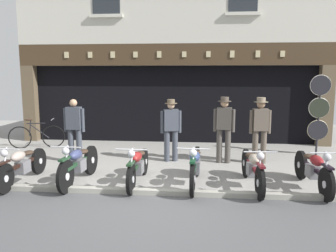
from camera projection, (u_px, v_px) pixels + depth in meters
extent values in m
cube|color=gray|center=(172.00, 145.00, 11.53)|extent=(22.36, 10.00, 0.08)
cube|color=#A09E92|center=(151.00, 194.00, 6.68)|extent=(22.36, 0.16, 0.18)
cube|color=black|center=(177.00, 100.00, 13.59)|extent=(9.53, 4.00, 2.60)
cube|color=brown|center=(31.00, 104.00, 11.97)|extent=(0.44, 0.36, 2.60)
cube|color=brown|center=(325.00, 106.00, 11.05)|extent=(0.44, 0.36, 2.60)
cube|color=#23282D|center=(173.00, 100.00, 11.85)|extent=(9.11, 0.03, 2.18)
cube|color=#3E2E1D|center=(172.00, 55.00, 11.20)|extent=(10.36, 0.24, 0.70)
cube|color=#C6B789|center=(66.00, 55.00, 11.39)|extent=(0.14, 0.03, 0.20)
cube|color=#C6B789|center=(90.00, 55.00, 11.32)|extent=(0.14, 0.03, 0.19)
cube|color=#C6B789|center=(113.00, 55.00, 11.25)|extent=(0.14, 0.03, 0.21)
cube|color=#C6B789|center=(135.00, 55.00, 11.18)|extent=(0.14, 0.03, 0.19)
cube|color=#C6B789|center=(159.00, 54.00, 11.10)|extent=(0.14, 0.03, 0.21)
cube|color=#C6B789|center=(184.00, 54.00, 11.03)|extent=(0.14, 0.03, 0.18)
cube|color=#C6B789|center=(208.00, 54.00, 10.96)|extent=(0.14, 0.03, 0.19)
cube|color=#C6B789|center=(232.00, 54.00, 10.89)|extent=(0.14, 0.03, 0.22)
cube|color=#C6B789|center=(258.00, 54.00, 10.81)|extent=(0.14, 0.03, 0.21)
cube|color=#C6B789|center=(283.00, 54.00, 10.74)|extent=(0.14, 0.03, 0.19)
cube|color=beige|center=(106.00, 16.00, 11.04)|extent=(1.10, 0.12, 0.10)
cube|color=beige|center=(243.00, 14.00, 10.64)|extent=(1.10, 0.12, 0.10)
cylinder|color=black|center=(4.00, 179.00, 6.68)|extent=(0.08, 0.61, 0.61)
cylinder|color=silver|center=(4.00, 179.00, 6.68)|extent=(0.10, 0.14, 0.13)
cylinder|color=black|center=(39.00, 161.00, 8.04)|extent=(0.09, 0.61, 0.61)
cylinder|color=silver|center=(39.00, 161.00, 8.04)|extent=(0.11, 0.14, 0.13)
cube|color=black|center=(23.00, 164.00, 7.34)|extent=(0.10, 1.27, 0.07)
cube|color=slate|center=(23.00, 167.00, 7.35)|extent=(0.21, 0.32, 0.26)
ellipsoid|color=#AD9B8F|center=(18.00, 156.00, 7.15)|extent=(0.23, 0.46, 0.20)
ellipsoid|color=#38281E|center=(28.00, 153.00, 7.56)|extent=(0.21, 0.30, 0.10)
cube|color=black|center=(3.00, 163.00, 6.63)|extent=(0.11, 0.36, 0.04)
sphere|color=silver|center=(4.00, 153.00, 6.66)|extent=(0.15, 0.15, 0.15)
cylinder|color=silver|center=(4.00, 149.00, 6.65)|extent=(0.62, 0.04, 0.02)
cylinder|color=silver|center=(4.00, 164.00, 6.67)|extent=(0.04, 0.25, 0.62)
cylinder|color=black|center=(65.00, 177.00, 6.70)|extent=(0.11, 0.68, 0.67)
cylinder|color=silver|center=(65.00, 177.00, 6.70)|extent=(0.11, 0.15, 0.15)
cylinder|color=black|center=(91.00, 160.00, 7.99)|extent=(0.12, 0.68, 0.67)
cylinder|color=silver|center=(91.00, 160.00, 7.99)|extent=(0.12, 0.15, 0.15)
cube|color=#1E3E25|center=(79.00, 162.00, 7.33)|extent=(0.15, 1.21, 0.07)
cube|color=slate|center=(79.00, 165.00, 7.34)|extent=(0.22, 0.33, 0.26)
ellipsoid|color=#373F66|center=(76.00, 155.00, 7.14)|extent=(0.25, 0.47, 0.20)
ellipsoid|color=#38281E|center=(83.00, 152.00, 7.53)|extent=(0.22, 0.31, 0.10)
cube|color=#1E3E25|center=(65.00, 159.00, 6.65)|extent=(0.12, 0.37, 0.04)
sphere|color=silver|center=(66.00, 151.00, 6.68)|extent=(0.15, 0.15, 0.15)
cylinder|color=silver|center=(65.00, 147.00, 6.67)|extent=(0.62, 0.06, 0.02)
cylinder|color=silver|center=(66.00, 162.00, 6.70)|extent=(0.05, 0.27, 0.61)
cylinder|color=black|center=(131.00, 179.00, 6.64)|extent=(0.09, 0.60, 0.60)
cylinder|color=silver|center=(131.00, 179.00, 6.64)|extent=(0.10, 0.13, 0.13)
cylinder|color=black|center=(144.00, 162.00, 7.99)|extent=(0.10, 0.60, 0.60)
cylinder|color=silver|center=(144.00, 162.00, 7.99)|extent=(0.11, 0.14, 0.13)
cube|color=#1D3921|center=(138.00, 164.00, 7.29)|extent=(0.10, 1.27, 0.07)
cube|color=slate|center=(138.00, 167.00, 7.30)|extent=(0.21, 0.32, 0.26)
ellipsoid|color=maroon|center=(136.00, 157.00, 7.10)|extent=(0.23, 0.47, 0.20)
ellipsoid|color=#38281E|center=(140.00, 153.00, 7.51)|extent=(0.21, 0.30, 0.10)
cube|color=#1D3921|center=(131.00, 163.00, 6.59)|extent=(0.11, 0.36, 0.04)
sphere|color=silver|center=(131.00, 154.00, 6.62)|extent=(0.15, 0.15, 0.15)
cylinder|color=silver|center=(131.00, 150.00, 6.61)|extent=(0.62, 0.04, 0.02)
cylinder|color=silver|center=(131.00, 164.00, 6.63)|extent=(0.04, 0.29, 0.60)
cylinder|color=black|center=(193.00, 179.00, 6.52)|extent=(0.11, 0.68, 0.68)
cylinder|color=silver|center=(193.00, 179.00, 6.52)|extent=(0.11, 0.15, 0.15)
cylinder|color=black|center=(197.00, 161.00, 7.87)|extent=(0.12, 0.68, 0.68)
cylinder|color=silver|center=(197.00, 161.00, 7.87)|extent=(0.12, 0.16, 0.15)
cube|color=#133A22|center=(195.00, 164.00, 7.18)|extent=(0.14, 1.27, 0.07)
cube|color=slate|center=(195.00, 167.00, 7.19)|extent=(0.22, 0.33, 0.26)
ellipsoid|color=navy|center=(195.00, 156.00, 6.99)|extent=(0.24, 0.47, 0.20)
ellipsoid|color=#38281E|center=(196.00, 153.00, 7.39)|extent=(0.22, 0.31, 0.10)
cube|color=#133A22|center=(193.00, 161.00, 6.47)|extent=(0.12, 0.36, 0.04)
sphere|color=silver|center=(193.00, 153.00, 6.51)|extent=(0.15, 0.15, 0.15)
cylinder|color=silver|center=(193.00, 149.00, 6.50)|extent=(0.62, 0.06, 0.02)
cylinder|color=silver|center=(193.00, 164.00, 6.52)|extent=(0.05, 0.25, 0.62)
cylinder|color=black|center=(260.00, 183.00, 6.35)|extent=(0.10, 0.64, 0.64)
cylinder|color=silver|center=(260.00, 183.00, 6.35)|extent=(0.11, 0.15, 0.14)
cylinder|color=black|center=(246.00, 163.00, 7.78)|extent=(0.11, 0.64, 0.64)
cylinder|color=silver|center=(246.00, 163.00, 7.78)|extent=(0.12, 0.15, 0.14)
cube|color=#55151A|center=(252.00, 166.00, 7.05)|extent=(0.14, 1.33, 0.07)
cube|color=slate|center=(252.00, 170.00, 7.06)|extent=(0.22, 0.33, 0.26)
ellipsoid|color=tan|center=(255.00, 159.00, 6.85)|extent=(0.24, 0.47, 0.20)
ellipsoid|color=#38281E|center=(250.00, 155.00, 7.28)|extent=(0.22, 0.31, 0.10)
cube|color=#55151A|center=(261.00, 165.00, 6.30)|extent=(0.12, 0.36, 0.04)
sphere|color=silver|center=(260.00, 156.00, 6.34)|extent=(0.15, 0.15, 0.15)
cylinder|color=silver|center=(261.00, 152.00, 6.32)|extent=(0.62, 0.06, 0.02)
cylinder|color=silver|center=(260.00, 167.00, 6.35)|extent=(0.05, 0.26, 0.61)
cylinder|color=black|center=(326.00, 185.00, 6.27)|extent=(0.10, 0.64, 0.64)
cylinder|color=silver|center=(326.00, 185.00, 6.27)|extent=(0.11, 0.15, 0.14)
cylinder|color=black|center=(301.00, 165.00, 7.64)|extent=(0.11, 0.64, 0.64)
cylinder|color=silver|center=(301.00, 165.00, 7.64)|extent=(0.12, 0.15, 0.14)
cube|color=black|center=(313.00, 168.00, 6.94)|extent=(0.14, 1.27, 0.07)
cube|color=slate|center=(313.00, 171.00, 6.95)|extent=(0.22, 0.33, 0.26)
ellipsoid|color=maroon|center=(317.00, 160.00, 6.74)|extent=(0.24, 0.47, 0.20)
ellipsoid|color=#38281E|center=(309.00, 156.00, 7.15)|extent=(0.22, 0.31, 0.10)
cube|color=black|center=(328.00, 167.00, 6.22)|extent=(0.12, 0.36, 0.04)
sphere|color=silver|center=(327.00, 157.00, 6.26)|extent=(0.15, 0.15, 0.15)
cylinder|color=silver|center=(327.00, 153.00, 6.25)|extent=(0.62, 0.06, 0.02)
cylinder|color=silver|center=(327.00, 169.00, 6.27)|extent=(0.05, 0.25, 0.61)
cylinder|color=#3D424C|center=(79.00, 145.00, 9.07)|extent=(0.15, 0.15, 0.90)
cylinder|color=#3D424C|center=(71.00, 145.00, 9.09)|extent=(0.15, 0.15, 0.90)
cube|color=#3D424C|center=(74.00, 118.00, 8.97)|extent=(0.38, 0.22, 0.59)
cube|color=silver|center=(75.00, 115.00, 9.08)|extent=(0.14, 0.02, 0.33)
cube|color=black|center=(76.00, 115.00, 9.09)|extent=(0.05, 0.01, 0.31)
cylinder|color=#3D424C|center=(83.00, 120.00, 8.96)|extent=(0.09, 0.09, 0.61)
cylinder|color=#3D424C|center=(65.00, 120.00, 9.00)|extent=(0.09, 0.09, 0.61)
sphere|color=tan|center=(73.00, 103.00, 8.91)|extent=(0.19, 0.19, 0.19)
cylinder|color=#3D424C|center=(175.00, 145.00, 9.19)|extent=(0.15, 0.15, 0.85)
cylinder|color=#3D424C|center=(167.00, 146.00, 9.16)|extent=(0.15, 0.15, 0.85)
cube|color=#3D424C|center=(171.00, 120.00, 9.07)|extent=(0.42, 0.31, 0.57)
cube|color=silver|center=(170.00, 117.00, 9.17)|extent=(0.14, 0.05, 0.32)
cube|color=#47234C|center=(170.00, 117.00, 9.19)|extent=(0.05, 0.02, 0.30)
cylinder|color=#3D424C|center=(180.00, 122.00, 9.11)|extent=(0.09, 0.09, 0.59)
cylinder|color=#3D424C|center=(162.00, 122.00, 9.04)|extent=(0.09, 0.09, 0.59)
sphere|color=tan|center=(171.00, 105.00, 9.01)|extent=(0.19, 0.19, 0.19)
cylinder|color=brown|center=(171.00, 103.00, 9.01)|extent=(0.33, 0.33, 0.01)
cylinder|color=brown|center=(171.00, 101.00, 9.00)|extent=(0.20, 0.20, 0.11)
cylinder|color=#47423D|center=(228.00, 146.00, 8.98)|extent=(0.15, 0.15, 0.91)
cylinder|color=#47423D|center=(219.00, 146.00, 9.03)|extent=(0.15, 0.15, 0.91)
cube|color=#47423D|center=(224.00, 119.00, 8.89)|extent=(0.40, 0.26, 0.57)
cube|color=silver|center=(225.00, 115.00, 8.99)|extent=(0.14, 0.04, 0.32)
cube|color=#47234C|center=(225.00, 116.00, 9.01)|extent=(0.05, 0.02, 0.30)
cylinder|color=#47423D|center=(233.00, 121.00, 8.85)|extent=(0.09, 0.09, 0.59)
cylinder|color=#47423D|center=(215.00, 120.00, 8.95)|extent=(0.09, 0.09, 0.59)
sphere|color=tan|center=(225.00, 103.00, 8.83)|extent=(0.20, 0.20, 0.20)
cylinder|color=#4C4238|center=(225.00, 101.00, 8.83)|extent=(0.34, 0.34, 0.01)
cylinder|color=#4C4238|center=(225.00, 99.00, 8.82)|extent=(0.21, 0.21, 0.11)
cylinder|color=brown|center=(263.00, 147.00, 8.95)|extent=(0.15, 0.15, 0.89)
cylinder|color=brown|center=(255.00, 147.00, 8.94)|extent=(0.15, 0.15, 0.89)
cube|color=brown|center=(260.00, 120.00, 8.84)|extent=(0.40, 0.26, 0.57)
cube|color=silver|center=(259.00, 116.00, 8.94)|extent=(0.14, 0.04, 0.32)
cube|color=navy|center=(259.00, 117.00, 8.95)|extent=(0.05, 0.02, 0.30)
cylinder|color=brown|center=(269.00, 122.00, 8.85)|extent=(0.09, 0.09, 0.61)
cylinder|color=brown|center=(251.00, 122.00, 8.84)|extent=(0.09, 0.09, 0.61)
sphere|color=#9E7A5B|center=(261.00, 104.00, 8.77)|extent=(0.21, 0.21, 0.21)
cylinder|color=#7F705B|center=(261.00, 102.00, 8.77)|extent=(0.36, 0.36, 0.01)
cylinder|color=#7F705B|center=(261.00, 100.00, 8.76)|extent=(0.22, 0.22, 0.12)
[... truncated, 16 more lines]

